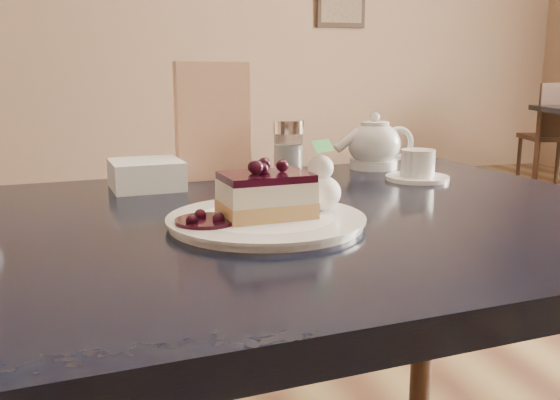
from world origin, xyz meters
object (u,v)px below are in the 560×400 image
object	(u,v)px
cheesecake_slice	(266,195)
tea_set	(382,150)
main_table	(254,270)
dessert_plate	(266,221)

from	to	relation	value
cheesecake_slice	tea_set	size ratio (longest dim) A/B	0.49
main_table	dessert_plate	bearing A→B (deg)	-90.00
dessert_plate	tea_set	size ratio (longest dim) A/B	0.99
main_table	tea_set	bearing A→B (deg)	37.18
main_table	dessert_plate	distance (m)	0.10
dessert_plate	tea_set	distance (m)	0.52
main_table	tea_set	world-z (taller)	tea_set
dessert_plate	cheesecake_slice	bearing A→B (deg)	116.57
main_table	cheesecake_slice	bearing A→B (deg)	-90.00
cheesecake_slice	tea_set	world-z (taller)	tea_set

